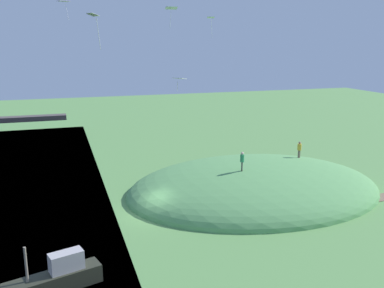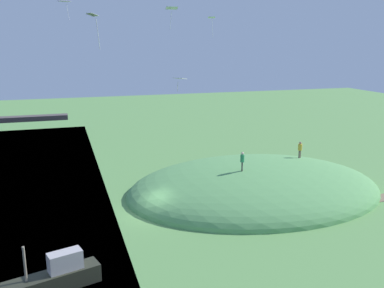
{
  "view_description": "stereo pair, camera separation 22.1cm",
  "coord_description": "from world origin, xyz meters",
  "px_view_note": "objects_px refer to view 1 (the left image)",
  "views": [
    {
      "loc": [
        -6.62,
        -31.53,
        13.57
      ],
      "look_at": [
        3.85,
        1.02,
        5.37
      ],
      "focal_mm": 39.42,
      "sensor_mm": 36.0,
      "label": 1
    },
    {
      "loc": [
        -6.41,
        -31.6,
        13.57
      ],
      "look_at": [
        3.85,
        1.02,
        5.37
      ],
      "focal_mm": 39.42,
      "sensor_mm": 36.0,
      "label": 2
    }
  ],
  "objects_px": {
    "kite_7": "(211,19)",
    "person_watching_kites": "(242,159)",
    "person_with_child": "(299,148)",
    "kite_10": "(94,18)",
    "kite_5": "(171,9)",
    "kite_9": "(64,2)",
    "boat_on_lake": "(56,278)",
    "kite_4": "(179,79)"
  },
  "relations": [
    {
      "from": "person_watching_kites",
      "to": "person_with_child",
      "type": "xyz_separation_m",
      "value": [
        7.96,
        3.46,
        -0.41
      ]
    },
    {
      "from": "boat_on_lake",
      "to": "person_with_child",
      "type": "distance_m",
      "value": 27.77
    },
    {
      "from": "kite_5",
      "to": "kite_10",
      "type": "distance_m",
      "value": 12.93
    },
    {
      "from": "boat_on_lake",
      "to": "person_with_child",
      "type": "height_order",
      "value": "person_with_child"
    },
    {
      "from": "kite_7",
      "to": "person_watching_kites",
      "type": "bearing_deg",
      "value": -93.13
    },
    {
      "from": "person_with_child",
      "to": "kite_9",
      "type": "height_order",
      "value": "kite_9"
    },
    {
      "from": "kite_4",
      "to": "person_with_child",
      "type": "bearing_deg",
      "value": 2.06
    },
    {
      "from": "boat_on_lake",
      "to": "kite_4",
      "type": "distance_m",
      "value": 19.94
    },
    {
      "from": "kite_7",
      "to": "kite_10",
      "type": "height_order",
      "value": "kite_7"
    },
    {
      "from": "kite_5",
      "to": "kite_9",
      "type": "xyz_separation_m",
      "value": [
        -9.13,
        6.73,
        0.93
      ]
    },
    {
      "from": "boat_on_lake",
      "to": "person_watching_kites",
      "type": "relative_size",
      "value": 3.14
    },
    {
      "from": "kite_5",
      "to": "person_watching_kites",
      "type": "bearing_deg",
      "value": -49.81
    },
    {
      "from": "kite_9",
      "to": "kite_10",
      "type": "relative_size",
      "value": 0.79
    },
    {
      "from": "person_with_child",
      "to": "kite_9",
      "type": "relative_size",
      "value": 0.95
    },
    {
      "from": "kite_10",
      "to": "kite_7",
      "type": "bearing_deg",
      "value": 47.19
    },
    {
      "from": "person_watching_kites",
      "to": "kite_5",
      "type": "xyz_separation_m",
      "value": [
        -4.81,
        5.69,
        12.99
      ]
    },
    {
      "from": "person_with_child",
      "to": "kite_5",
      "type": "height_order",
      "value": "kite_5"
    },
    {
      "from": "kite_4",
      "to": "kite_5",
      "type": "relative_size",
      "value": 0.69
    },
    {
      "from": "boat_on_lake",
      "to": "kite_9",
      "type": "bearing_deg",
      "value": 68.45
    },
    {
      "from": "person_with_child",
      "to": "person_watching_kites",
      "type": "bearing_deg",
      "value": -174.96
    },
    {
      "from": "kite_10",
      "to": "kite_9",
      "type": "bearing_deg",
      "value": 94.31
    },
    {
      "from": "kite_9",
      "to": "person_with_child",
      "type": "bearing_deg",
      "value": -22.27
    },
    {
      "from": "kite_4",
      "to": "kite_5",
      "type": "distance_m",
      "value": 6.63
    },
    {
      "from": "boat_on_lake",
      "to": "person_with_child",
      "type": "bearing_deg",
      "value": 13.58
    },
    {
      "from": "kite_10",
      "to": "person_watching_kites",
      "type": "bearing_deg",
      "value": 19.49
    },
    {
      "from": "kite_10",
      "to": "kite_4",
      "type": "bearing_deg",
      "value": 43.85
    },
    {
      "from": "person_watching_kites",
      "to": "kite_7",
      "type": "relative_size",
      "value": 0.84
    },
    {
      "from": "kite_9",
      "to": "kite_10",
      "type": "height_order",
      "value": "kite_9"
    },
    {
      "from": "boat_on_lake",
      "to": "kite_10",
      "type": "height_order",
      "value": "kite_10"
    },
    {
      "from": "kite_9",
      "to": "kite_10",
      "type": "xyz_separation_m",
      "value": [
        1.28,
        -16.9,
        -2.39
      ]
    },
    {
      "from": "kite_7",
      "to": "kite_5",
      "type": "bearing_deg",
      "value": -142.74
    },
    {
      "from": "person_with_child",
      "to": "kite_7",
      "type": "xyz_separation_m",
      "value": [
        -7.43,
        6.3,
        12.79
      ]
    },
    {
      "from": "kite_5",
      "to": "kite_7",
      "type": "relative_size",
      "value": 0.94
    },
    {
      "from": "kite_5",
      "to": "kite_9",
      "type": "relative_size",
      "value": 1.1
    },
    {
      "from": "boat_on_lake",
      "to": "person_watching_kites",
      "type": "bearing_deg",
      "value": 16.51
    },
    {
      "from": "kite_7",
      "to": "kite_10",
      "type": "xyz_separation_m",
      "value": [
        -13.19,
        -14.24,
        -0.85
      ]
    },
    {
      "from": "person_watching_kites",
      "to": "kite_5",
      "type": "bearing_deg",
      "value": 71.4
    },
    {
      "from": "person_with_child",
      "to": "kite_4",
      "type": "distance_m",
      "value": 14.79
    },
    {
      "from": "boat_on_lake",
      "to": "kite_10",
      "type": "distance_m",
      "value": 15.89
    },
    {
      "from": "boat_on_lake",
      "to": "kite_4",
      "type": "xyz_separation_m",
      "value": [
        11.14,
        13.33,
        9.78
      ]
    },
    {
      "from": "kite_7",
      "to": "person_with_child",
      "type": "bearing_deg",
      "value": -40.32
    },
    {
      "from": "boat_on_lake",
      "to": "kite_7",
      "type": "distance_m",
      "value": 30.17
    }
  ]
}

